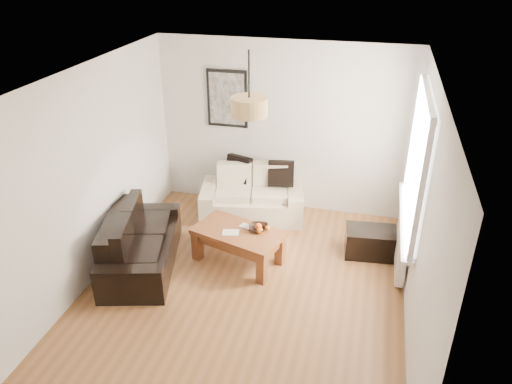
% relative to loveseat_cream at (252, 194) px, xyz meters
% --- Properties ---
extents(floor, '(4.50, 4.50, 0.00)m').
position_rel_loveseat_cream_xyz_m(floor, '(0.36, -1.78, -0.38)').
color(floor, brown).
rests_on(floor, ground).
extents(ceiling, '(3.80, 4.50, 0.00)m').
position_rel_loveseat_cream_xyz_m(ceiling, '(0.36, -1.78, 2.22)').
color(ceiling, white).
rests_on(ceiling, floor).
extents(wall_back, '(3.80, 0.04, 2.60)m').
position_rel_loveseat_cream_xyz_m(wall_back, '(0.36, 0.47, 0.92)').
color(wall_back, silver).
rests_on(wall_back, floor).
extents(wall_front, '(3.80, 0.04, 2.60)m').
position_rel_loveseat_cream_xyz_m(wall_front, '(0.36, -4.03, 0.92)').
color(wall_front, silver).
rests_on(wall_front, floor).
extents(wall_left, '(0.04, 4.50, 2.60)m').
position_rel_loveseat_cream_xyz_m(wall_left, '(-1.54, -1.78, 0.92)').
color(wall_left, silver).
rests_on(wall_left, floor).
extents(wall_right, '(0.04, 4.50, 2.60)m').
position_rel_loveseat_cream_xyz_m(wall_right, '(2.26, -1.78, 0.92)').
color(wall_right, silver).
rests_on(wall_right, floor).
extents(window_bay, '(0.14, 1.90, 1.60)m').
position_rel_loveseat_cream_xyz_m(window_bay, '(2.22, -0.98, 1.22)').
color(window_bay, white).
rests_on(window_bay, wall_right).
extents(radiator, '(0.10, 0.90, 0.52)m').
position_rel_loveseat_cream_xyz_m(radiator, '(2.18, -0.98, -0.00)').
color(radiator, white).
rests_on(radiator, wall_right).
extents(poster, '(0.62, 0.04, 0.87)m').
position_rel_loveseat_cream_xyz_m(poster, '(-0.49, 0.44, 1.32)').
color(poster, black).
rests_on(poster, wall_back).
extents(pendant_shade, '(0.40, 0.40, 0.20)m').
position_rel_loveseat_cream_xyz_m(pendant_shade, '(0.36, -1.48, 1.85)').
color(pendant_shade, tan).
rests_on(pendant_shade, ceiling).
extents(loveseat_cream, '(1.67, 1.12, 0.76)m').
position_rel_loveseat_cream_xyz_m(loveseat_cream, '(0.00, 0.00, 0.00)').
color(loveseat_cream, '#C3B49D').
rests_on(loveseat_cream, floor).
extents(sofa_leather, '(1.21, 1.81, 0.72)m').
position_rel_loveseat_cream_xyz_m(sofa_leather, '(-1.07, -1.59, -0.02)').
color(sofa_leather, black).
rests_on(sofa_leather, floor).
extents(coffee_table, '(1.27, 0.93, 0.47)m').
position_rel_loveseat_cream_xyz_m(coffee_table, '(0.13, -1.20, -0.15)').
color(coffee_table, brown).
rests_on(coffee_table, floor).
extents(ottoman, '(0.70, 0.49, 0.38)m').
position_rel_loveseat_cream_xyz_m(ottoman, '(1.81, -0.62, -0.19)').
color(ottoman, black).
rests_on(ottoman, floor).
extents(cushion_left, '(0.42, 0.24, 0.40)m').
position_rel_loveseat_cream_xyz_m(cushion_left, '(-0.26, 0.19, 0.31)').
color(cushion_left, black).
rests_on(cushion_left, loveseat_cream).
extents(cushion_right, '(0.40, 0.19, 0.39)m').
position_rel_loveseat_cream_xyz_m(cushion_right, '(0.40, 0.19, 0.30)').
color(cushion_right, black).
rests_on(cushion_right, loveseat_cream).
extents(fruit_bowl, '(0.28, 0.28, 0.06)m').
position_rel_loveseat_cream_xyz_m(fruit_bowl, '(0.38, -1.11, 0.12)').
color(fruit_bowl, black).
rests_on(fruit_bowl, coffee_table).
extents(orange_a, '(0.10, 0.10, 0.08)m').
position_rel_loveseat_cream_xyz_m(orange_a, '(0.41, -1.20, 0.13)').
color(orange_a, orange).
rests_on(orange_a, fruit_bowl).
extents(orange_b, '(0.07, 0.07, 0.06)m').
position_rel_loveseat_cream_xyz_m(orange_b, '(0.49, -1.11, 0.13)').
color(orange_b, orange).
rests_on(orange_b, fruit_bowl).
extents(orange_c, '(0.10, 0.10, 0.09)m').
position_rel_loveseat_cream_xyz_m(orange_c, '(0.37, -1.10, 0.13)').
color(orange_c, '#D84F12').
rests_on(orange_c, fruit_bowl).
extents(papers, '(0.24, 0.19, 0.01)m').
position_rel_loveseat_cream_xyz_m(papers, '(0.05, -1.27, 0.09)').
color(papers, silver).
rests_on(papers, coffee_table).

